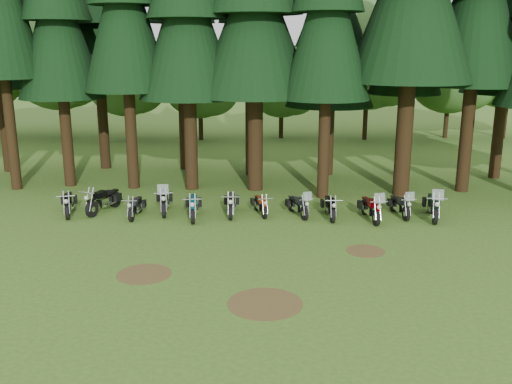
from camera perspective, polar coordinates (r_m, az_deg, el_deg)
ground at (r=20.44m, az=-1.55°, el=-6.20°), size 120.00×120.00×0.00m
pine_back_1 at (r=35.19m, az=-15.82°, el=18.00°), size 4.52×4.52×16.22m
pine_back_4 at (r=32.45m, az=7.57°, el=16.16°), size 4.94×4.94×13.78m
decid_1 at (r=48.13m, az=-18.98°, el=12.04°), size 7.91×7.69×9.88m
decid_2 at (r=45.49m, az=-12.70°, el=11.26°), size 6.72×6.53×8.40m
decid_3 at (r=44.72m, az=-5.33°, el=10.92°), size 6.12×5.95×7.65m
decid_4 at (r=45.49m, az=2.91°, el=10.84°), size 5.93×5.76×7.41m
decid_5 at (r=45.32m, az=11.68°, el=12.92°), size 8.45×8.21×10.56m
decid_6 at (r=48.04m, az=19.28°, el=11.26°), size 7.06×6.86×8.82m
dirt_patch_0 at (r=19.06m, az=-11.13°, el=-8.04°), size 1.80×1.80×0.01m
dirt_patch_1 at (r=21.08m, az=10.90°, el=-5.81°), size 1.40×1.40×0.01m
dirt_patch_2 at (r=16.71m, az=0.91°, el=-11.08°), size 2.20×2.20×0.01m
motorcycle_0 at (r=26.30m, az=-18.26°, el=-1.13°), size 0.81×2.24×0.94m
motorcycle_1 at (r=26.22m, az=-14.99°, el=-0.88°), size 0.93×2.34×0.99m
motorcycle_2 at (r=25.17m, az=-11.96°, el=-1.51°), size 0.28×2.04×0.83m
motorcycle_3 at (r=25.59m, az=-9.16°, el=-0.89°), size 0.75×2.49×1.56m
motorcycle_4 at (r=24.59m, az=-6.29°, el=-1.50°), size 0.46×2.37×0.97m
motorcycle_5 at (r=24.96m, az=-2.49°, el=-1.23°), size 0.37×2.27×0.92m
motorcycle_6 at (r=25.01m, az=0.45°, el=-1.33°), size 0.67×1.93×0.80m
motorcycle_7 at (r=24.84m, az=4.21°, el=-1.41°), size 1.01×2.02×1.31m
motorcycle_8 at (r=24.73m, az=7.41°, el=-1.55°), size 0.37×2.16×0.88m
motorcycle_9 at (r=24.63m, az=11.38°, el=-1.68°), size 0.66×2.33×1.47m
motorcycle_10 at (r=25.50m, az=14.18°, el=-1.38°), size 0.66×2.12×1.33m
motorcycle_11 at (r=25.52m, az=17.28°, el=-1.40°), size 0.64×2.51×1.58m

